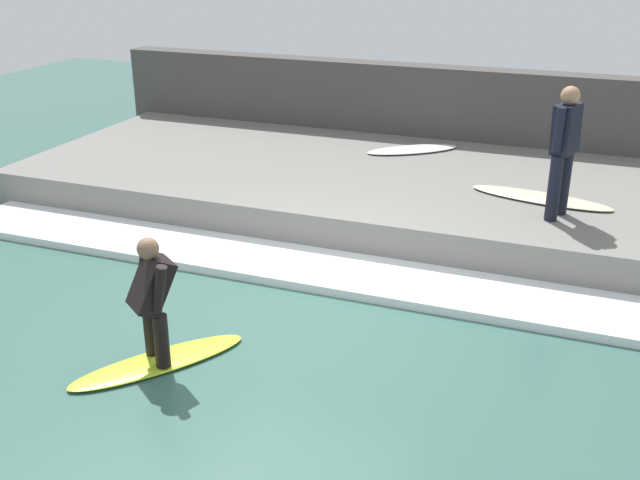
{
  "coord_description": "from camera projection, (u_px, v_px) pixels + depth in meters",
  "views": [
    {
      "loc": [
        -6.95,
        -2.85,
        4.02
      ],
      "look_at": [
        0.48,
        0.0,
        0.7
      ],
      "focal_mm": 42.0,
      "sensor_mm": 36.0,
      "label": 1
    }
  ],
  "objects": [
    {
      "name": "ground_plane",
      "position": [
        305.0,
        312.0,
        8.48
      ],
      "size": [
        28.0,
        28.0,
        0.0
      ],
      "primitive_type": "plane",
      "color": "#386056"
    },
    {
      "name": "concrete_ledge",
      "position": [
        396.0,
        190.0,
        11.62
      ],
      "size": [
        4.4,
        11.77,
        0.54
      ],
      "primitive_type": "cube",
      "color": "slate",
      "rests_on": "ground_plane"
    },
    {
      "name": "back_wall",
      "position": [
        434.0,
        116.0,
        13.5
      ],
      "size": [
        0.5,
        12.36,
        1.78
      ],
      "primitive_type": "cube",
      "color": "#474442",
      "rests_on": "ground_plane"
    },
    {
      "name": "wave_foam_crest",
      "position": [
        335.0,
        272.0,
        9.34
      ],
      "size": [
        1.1,
        11.18,
        0.11
      ],
      "primitive_type": "cube",
      "color": "white",
      "rests_on": "ground_plane"
    },
    {
      "name": "surfboard_riding",
      "position": [
        159.0,
        362.0,
        7.45
      ],
      "size": [
        1.74,
        1.44,
        0.06
      ],
      "color": "#BFE02D",
      "rests_on": "ground_plane"
    },
    {
      "name": "surfer_riding",
      "position": [
        152.0,
        294.0,
        7.17
      ],
      "size": [
        0.56,
        0.54,
        1.31
      ],
      "color": "black",
      "rests_on": "surfboard_riding"
    },
    {
      "name": "surfer_waiting_near",
      "position": [
        564.0,
        145.0,
        9.4
      ],
      "size": [
        0.56,
        0.36,
        1.71
      ],
      "color": "black",
      "rests_on": "concrete_ledge"
    },
    {
      "name": "surfboard_waiting_near",
      "position": [
        541.0,
        198.0,
        10.37
      ],
      "size": [
        0.84,
        2.02,
        0.06
      ],
      "color": "beige",
      "rests_on": "concrete_ledge"
    },
    {
      "name": "surfboard_spare",
      "position": [
        412.0,
        149.0,
        12.64
      ],
      "size": [
        1.37,
        1.59,
        0.06
      ],
      "color": "white",
      "rests_on": "concrete_ledge"
    }
  ]
}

